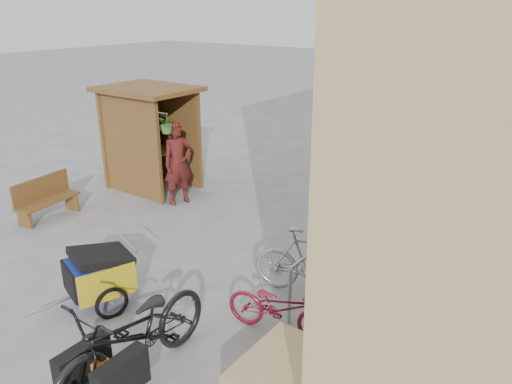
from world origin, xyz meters
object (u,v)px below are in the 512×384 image
Objects in this scene: cargo_bike at (134,337)px; bike_5 at (384,208)px; kiosk at (147,124)px; bike_1 at (312,263)px; shopping_carts at (474,163)px; bike_2 at (344,246)px; pallet_stack at (288,378)px; bench at (45,198)px; bike_6 at (399,200)px; person_kiosk at (178,163)px; bike_3 at (353,227)px; bike_4 at (383,219)px; bike_7 at (405,191)px; child_trailer at (99,273)px; bike_0 at (280,308)px.

cargo_bike is 5.55m from bike_5.
bike_1 is (5.47, -1.92, -1.02)m from kiosk.
shopping_carts is 5.36m from bike_2.
pallet_stack is 0.71× the size of bike_5.
bench reaches higher than bike_6.
person_kiosk is at bearing 127.69° from cargo_bike.
kiosk is 5.66m from bike_5.
bench is at bearing -133.96° from shopping_carts.
cargo_bike is 4.34m from bike_3.
bike_7 reaches higher than bike_4.
child_trailer is 3.86m from bike_2.
bike_1 reaches higher than bike_3.
person_kiosk is (-5.03, 3.55, 0.70)m from pallet_stack.
bike_7 reaches higher than pallet_stack.
bike_4 is at bearing -175.04° from bike_7.
cargo_bike is at bearing 171.86° from bike_7.
child_trailer is 0.92× the size of bike_7.
shopping_carts is 3.68m from bike_5.
bike_2 is at bearing -98.34° from shopping_carts.
cargo_bike is at bearing -44.85° from kiosk.
bike_5 is (0.04, 2.73, -0.03)m from bike_1.
shopping_carts is 1.51× the size of child_trailer.
bike_7 reaches higher than bench.
bike_5 reaches higher than bike_4.
bike_4 reaches higher than child_trailer.
bike_2 is at bearing 178.66° from bike_7.
bench is 6.71m from bike_4.
bike_1 reaches higher than bike_0.
bike_7 is (-0.11, 4.94, 0.11)m from bike_0.
bench is at bearing 80.45° from bike_1.
cargo_bike is at bearing 154.03° from bike_5.
bike_3 is at bearing -5.61° from bike_0.
child_trailer is 4.98m from bike_4.
child_trailer is 4.05m from person_kiosk.
shopping_carts is at bearing -18.96° from bike_7.
bike_2 is 1.25m from bike_4.
bike_6 is at bearing -19.33° from bike_5.
bike_1 is at bearing -97.28° from shopping_carts.
bike_3 reaches higher than child_trailer.
bike_1 is at bearing -93.13° from person_kiosk.
bike_0 is 1.09m from bike_1.
bench is 6.77m from bike_5.
pallet_stack is at bearing -165.62° from bike_3.
bike_5 is at bearing -3.39° from bike_3.
cargo_bike reaches higher than bench.
person_kiosk is (1.64, 2.19, 0.47)m from bench.
bike_6 is (0.81, 6.27, -0.17)m from cargo_bike.
bike_1 is 2.73m from bike_5.
bike_5 is (-0.17, 0.46, 0.02)m from bike_4.
bike_2 reaches higher than bike_0.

